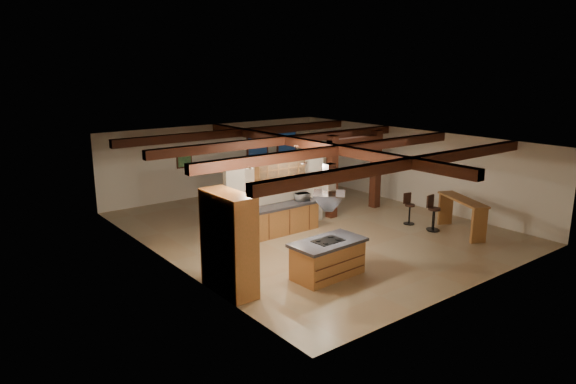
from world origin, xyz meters
The scene contains 23 objects.
ground centered at (0.00, 0.00, 0.00)m, with size 12.00×12.00×0.00m, color tan.
room_walls centered at (0.00, 0.00, 1.78)m, with size 12.00×12.00×12.00m.
ceiling_beams centered at (0.00, 0.00, 2.76)m, with size 10.00×12.00×0.28m.
timber_posts centered at (2.50, 0.50, 1.76)m, with size 2.50×0.30×2.90m.
partition_wall centered at (-1.00, 0.50, 1.10)m, with size 3.80×0.18×2.20m, color silver.
pantry_cabinet centered at (-4.67, -2.60, 1.20)m, with size 0.67×1.60×2.40m.
back_counter centered at (-1.00, 0.11, 0.48)m, with size 2.50×0.66×0.94m.
upper_display_cabinet centered at (-1.00, 0.31, 1.85)m, with size 1.80×0.36×0.95m.
range_hood centered at (-2.25, -3.35, 1.78)m, with size 1.10×1.10×1.40m.
back_windows centered at (2.80, 5.93, 1.50)m, with size 2.70×0.07×1.70m.
framed_art centered at (-1.50, 5.94, 1.70)m, with size 0.65×0.05×0.85m.
recessed_cans centered at (-2.53, -1.93, 2.87)m, with size 3.16×2.46×0.03m.
kitchen_island centered at (-2.25, -3.35, 0.48)m, with size 1.97×1.11×0.96m.
dining_table centered at (0.18, 2.67, 0.29)m, with size 1.66×0.92×0.58m, color #381B0E.
sofa centered at (2.41, 5.49, 0.31)m, with size 2.10×0.82×0.61m, color black.
microwave centered at (-0.25, 0.11, 1.06)m, with size 0.45×0.30×0.25m, color #B1B1B6.
bar_counter centered at (3.44, -3.36, 0.76)m, with size 1.39×2.18×1.13m.
side_table centered at (4.20, 5.46, 0.28)m, with size 0.45×0.45×0.56m, color #3A190E.
table_lamp centered at (4.20, 5.46, 0.77)m, with size 0.25×0.25×0.29m.
bar_stool_a centered at (3.00, -2.57, 0.57)m, with size 0.40×0.41×1.12m.
bar_stool_b centered at (2.94, -2.65, 0.59)m, with size 0.40×0.41×1.16m.
bar_stool_c centered at (2.91, -1.70, 0.53)m, with size 0.37×0.38×1.05m.
dining_chairs centered at (0.18, 2.67, 0.59)m, with size 2.17×2.17×1.16m.
Camera 1 is at (-10.46, -12.33, 5.16)m, focal length 32.00 mm.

